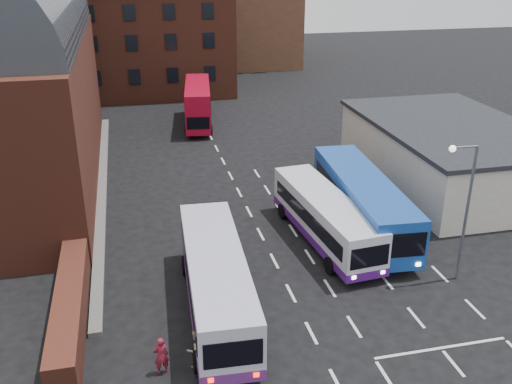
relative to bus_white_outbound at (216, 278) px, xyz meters
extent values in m
plane|color=black|center=(3.74, -1.78, -1.78)|extent=(180.00, 180.00, 0.00)
cube|color=#602B1E|center=(-11.76, 19.22, 3.22)|extent=(12.00, 28.00, 10.00)
cube|color=#602B1E|center=(-6.46, 0.22, -0.88)|extent=(1.20, 10.00, 1.80)
cube|color=beige|center=(18.74, 12.22, 0.22)|extent=(10.00, 16.00, 4.00)
cube|color=#282B30|center=(18.74, 12.22, 2.32)|extent=(10.40, 16.40, 0.30)
cube|color=brown|center=(-2.26, 44.22, 3.72)|extent=(22.00, 10.00, 11.00)
cube|color=brown|center=(9.74, 64.22, 4.22)|extent=(22.00, 22.00, 12.00)
cube|color=silver|center=(0.00, 0.00, -0.02)|extent=(3.04, 11.13, 2.51)
cube|color=black|center=(0.00, 0.00, 0.13)|extent=(3.04, 9.94, 0.90)
cylinder|color=black|center=(-1.08, 3.57, -1.27)|extent=(0.33, 1.01, 1.00)
cylinder|color=black|center=(-1.44, -3.84, -1.27)|extent=(0.33, 1.01, 1.00)
cylinder|color=black|center=(1.42, 3.45, -1.27)|extent=(0.33, 1.01, 1.00)
cylinder|color=black|center=(1.06, -3.96, -1.27)|extent=(0.33, 1.01, 1.00)
cube|color=silver|center=(7.06, 5.32, -0.14)|extent=(3.27, 10.44, 2.33)
cube|color=black|center=(7.06, 5.32, 0.00)|extent=(3.22, 9.25, 0.84)
cylinder|color=black|center=(8.53, 2.17, -1.31)|extent=(0.35, 0.95, 0.93)
cylinder|color=black|center=(7.89, 9.05, -1.31)|extent=(0.35, 0.95, 0.93)
cylinder|color=black|center=(6.20, 1.96, -1.31)|extent=(0.35, 0.95, 0.93)
cylinder|color=black|center=(5.57, 8.83, -1.31)|extent=(0.35, 0.95, 0.93)
cube|color=#1545A3|center=(9.74, 6.39, 0.12)|extent=(3.47, 12.09, 2.71)
cube|color=black|center=(9.74, 6.39, 0.29)|extent=(3.45, 10.89, 0.98)
cylinder|color=black|center=(10.85, 2.51, -1.23)|extent=(0.37, 1.10, 1.09)
cylinder|color=black|center=(11.36, 10.52, -1.23)|extent=(0.37, 1.10, 1.09)
cylinder|color=black|center=(8.14, 2.68, -1.23)|extent=(0.37, 1.10, 1.09)
cylinder|color=black|center=(8.66, 10.70, -1.23)|extent=(0.37, 1.10, 1.09)
cube|color=#AD0924|center=(3.21, 30.20, 0.40)|extent=(3.49, 9.96, 3.46)
cube|color=black|center=(3.21, 30.20, -0.09)|extent=(3.39, 8.78, 0.80)
cylinder|color=black|center=(3.90, 26.98, -1.33)|extent=(0.36, 0.91, 0.89)
cylinder|color=black|center=(4.77, 33.48, -1.33)|extent=(0.36, 0.91, 0.89)
cylinder|color=black|center=(1.70, 27.27, -1.33)|extent=(0.36, 0.91, 0.89)
cylinder|color=black|center=(2.57, 33.78, -1.33)|extent=(0.36, 0.91, 0.89)
cylinder|color=slate|center=(12.34, 0.05, 1.77)|extent=(0.14, 0.14, 7.09)
cylinder|color=slate|center=(11.72, 0.07, 5.32)|extent=(1.24, 0.13, 0.09)
sphere|color=#FFF2CC|center=(11.10, 0.09, 5.27)|extent=(0.32, 0.32, 0.32)
imported|color=maroon|center=(-2.80, -3.65, -0.95)|extent=(0.66, 0.49, 1.66)
imported|color=tan|center=(-1.42, -3.56, -0.93)|extent=(1.00, 0.90, 1.68)
camera|label=1|loc=(-3.20, -21.98, 13.72)|focal=40.00mm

